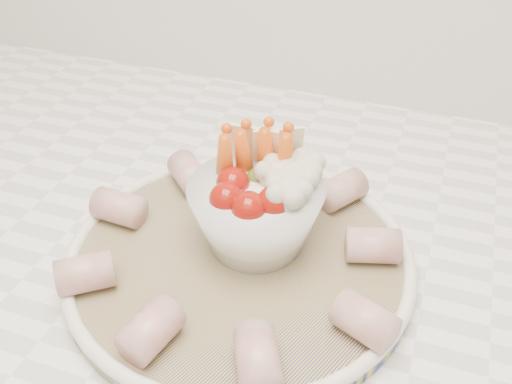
% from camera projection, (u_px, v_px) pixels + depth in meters
% --- Properties ---
extents(serving_platter, '(0.40, 0.40, 0.02)m').
position_uv_depth(serving_platter, '(240.00, 258.00, 0.52)').
color(serving_platter, navy).
rests_on(serving_platter, kitchen_counter).
extents(veggie_bowl, '(0.12, 0.12, 0.11)m').
position_uv_depth(veggie_bowl, '(259.00, 206.00, 0.50)').
color(veggie_bowl, white).
rests_on(veggie_bowl, serving_platter).
extents(cured_meat_rolls, '(0.30, 0.30, 0.03)m').
position_uv_depth(cured_meat_rolls, '(239.00, 241.00, 0.50)').
color(cured_meat_rolls, '#B95754').
rests_on(cured_meat_rolls, serving_platter).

